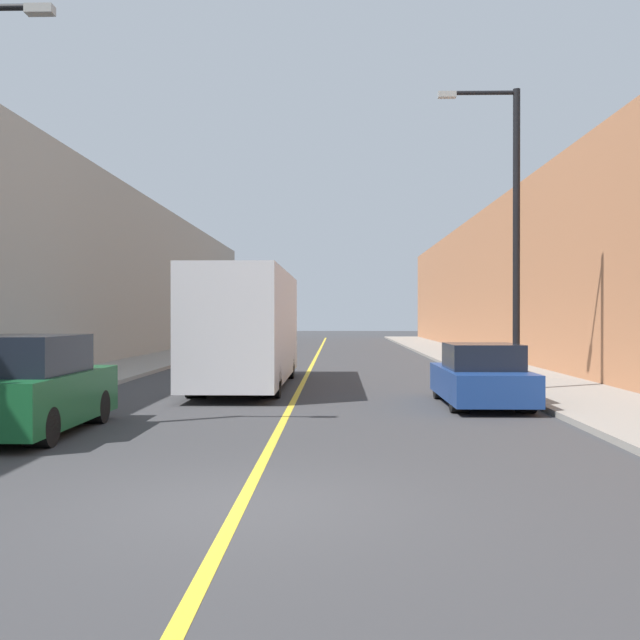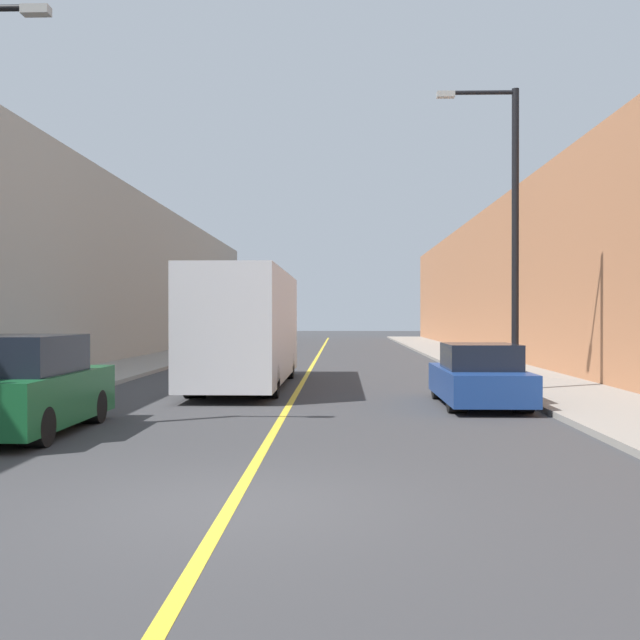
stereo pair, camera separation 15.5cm
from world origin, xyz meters
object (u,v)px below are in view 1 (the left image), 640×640
at_px(parked_suv_left, 29,389).
at_px(street_lamp_right, 510,221).
at_px(bus, 247,326).
at_px(car_right_near, 481,378).

bearing_deg(parked_suv_left, street_lamp_right, 34.93).
relative_size(bus, car_right_near, 2.20).
relative_size(parked_suv_left, car_right_near, 0.98).
bearing_deg(bus, parked_suv_left, -107.42).
bearing_deg(bus, car_right_near, -36.72).
height_order(parked_suv_left, street_lamp_right, street_lamp_right).
xyz_separation_m(car_right_near, street_lamp_right, (1.34, 2.72, 4.15)).
xyz_separation_m(bus, car_right_near, (6.29, -4.69, -1.19)).
relative_size(bus, parked_suv_left, 2.24).
bearing_deg(street_lamp_right, bus, 165.49).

